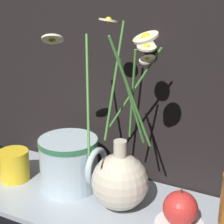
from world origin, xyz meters
TOP-DOWN VIEW (x-y plane):
  - ground_plane at (0.00, 0.00)m, footprint 6.00×6.00m
  - shelf at (0.00, 0.00)m, footprint 0.67×0.27m
  - vase_with_flowers at (0.03, -0.00)m, footprint 0.24×0.23m
  - yellow_mug at (-0.26, -0.01)m, footprint 0.08×0.07m
  - ceramic_pitcher at (-0.12, 0.02)m, footprint 0.16×0.14m
  - orange_fruit at (0.17, -0.01)m, footprint 0.07×0.07m

SIDE VIEW (x-z plane):
  - ground_plane at x=0.00m, z-range 0.00..0.00m
  - shelf at x=0.00m, z-range 0.00..0.01m
  - yellow_mug at x=-0.26m, z-range 0.01..0.09m
  - orange_fruit at x=0.17m, z-range 0.02..0.10m
  - ceramic_pitcher at x=-0.12m, z-range 0.01..0.15m
  - vase_with_flowers at x=0.03m, z-range -0.12..0.29m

